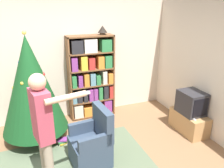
{
  "coord_description": "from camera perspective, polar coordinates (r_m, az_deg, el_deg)",
  "views": [
    {
      "loc": [
        -0.71,
        -2.49,
        2.38
      ],
      "look_at": [
        0.63,
        0.92,
        1.05
      ],
      "focal_mm": 35.0,
      "sensor_mm": 36.0,
      "label": 1
    }
  ],
  "objects": [
    {
      "name": "table_lamp",
      "position": [
        4.62,
        -2.49,
        14.03
      ],
      "size": [
        0.2,
        0.2,
        0.18
      ],
      "color": "#473828",
      "rests_on": "bookshelf"
    },
    {
      "name": "television",
      "position": [
        4.45,
        20.07,
        -4.61
      ],
      "size": [
        0.4,
        0.49,
        0.44
      ],
      "color": "#28282D",
      "rests_on": "tv_stand"
    },
    {
      "name": "christmas_tree",
      "position": [
        4.03,
        -20.37,
        -0.28
      ],
      "size": [
        1.16,
        1.16,
        2.0
      ],
      "color": "#4C3323",
      "rests_on": "ground_plane"
    },
    {
      "name": "book_pile_near_tree",
      "position": [
        4.18,
        -12.76,
        -14.42
      ],
      "size": [
        0.21,
        0.18,
        0.11
      ],
      "color": "beige",
      "rests_on": "ground_plane"
    },
    {
      "name": "tv_stand",
      "position": [
        4.63,
        19.43,
        -9.36
      ],
      "size": [
        0.4,
        0.76,
        0.4
      ],
      "color": "tan",
      "rests_on": "ground_plane"
    },
    {
      "name": "standing_person",
      "position": [
        2.77,
        -17.41,
        -10.89
      ],
      "size": [
        0.69,
        0.46,
        1.68
      ],
      "rotation": [
        0.0,
        0.0,
        -1.36
      ],
      "color": "#9E937F",
      "rests_on": "ground_plane"
    },
    {
      "name": "armchair",
      "position": [
        3.55,
        -5.21,
        -15.48
      ],
      "size": [
        0.62,
        0.61,
        0.92
      ],
      "rotation": [
        0.0,
        0.0,
        -1.48
      ],
      "color": "#334256",
      "rests_on": "ground_plane"
    },
    {
      "name": "wall_back",
      "position": [
        4.76,
        -12.33,
        6.39
      ],
      "size": [
        8.0,
        0.1,
        2.6
      ],
      "color": "beige",
      "rests_on": "ground_plane"
    },
    {
      "name": "bookshelf",
      "position": [
        4.75,
        -5.4,
        1.49
      ],
      "size": [
        0.98,
        0.33,
        1.8
      ],
      "color": "brown",
      "rests_on": "ground_plane"
    },
    {
      "name": "game_remote",
      "position": [
        4.31,
        20.44,
        -8.54
      ],
      "size": [
        0.04,
        0.12,
        0.02
      ],
      "color": "white",
      "rests_on": "tv_stand"
    }
  ]
}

